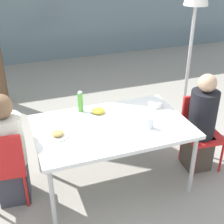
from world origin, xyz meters
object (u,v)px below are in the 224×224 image
person_left (9,153)px  drinking_cup (150,123)px  person_right (201,126)px  chair_left (4,164)px  chair_right (201,126)px  salad_bowl (155,104)px  bottle (80,102)px

person_left → drinking_cup: person_left is taller
person_left → person_right: size_ratio=1.01×
person_left → drinking_cup: size_ratio=10.82×
person_right → chair_left: bearing=1.6°
chair_right → salad_bowl: (-0.48, 0.24, 0.27)m
person_left → salad_bowl: 1.66m
bottle → person_right: bearing=-21.3°
chair_left → person_left: 0.12m
bottle → drinking_cup: bottle is taller
person_left → drinking_cup: 1.42m
chair_right → person_left: bearing=1.6°
person_left → chair_right: person_left is taller
chair_left → bottle: bearing=29.0°
drinking_cup → person_left: bearing=168.2°
salad_bowl → chair_right: bearing=-26.6°
salad_bowl → person_right: bearing=-36.7°
chair_right → person_right: (-0.06, -0.08, 0.07)m
chair_left → person_right: person_right is taller
chair_left → drinking_cup: chair_left is taller
chair_right → salad_bowl: bearing=-21.8°
chair_left → salad_bowl: 1.74m
person_left → drinking_cup: (1.38, -0.29, 0.22)m
chair_left → salad_bowl: chair_left is taller
bottle → person_left: bearing=-159.9°
drinking_cup → salad_bowl: (0.27, 0.41, -0.02)m
chair_right → drinking_cup: 0.82m
person_right → salad_bowl: 0.57m
chair_left → person_right: (2.13, -0.12, 0.07)m
chair_left → salad_bowl: size_ratio=5.08×
person_left → chair_right: 2.14m
chair_left → chair_right: 2.19m
person_left → salad_bowl: (1.65, 0.12, 0.20)m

